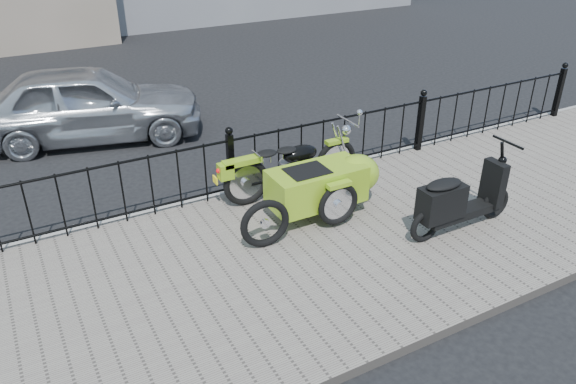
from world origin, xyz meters
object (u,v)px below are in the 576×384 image
sedan_car (87,103)px  spare_tire (265,224)px  scooter (457,202)px  motorcycle_sidecar (322,178)px

sedan_car → spare_tire: bearing=-152.9°
scooter → sedan_car: size_ratio=0.42×
scooter → sedan_car: sedan_car is taller
scooter → spare_tire: scooter is taller
motorcycle_sidecar → spare_tire: (-1.13, -0.48, -0.15)m
spare_tire → sedan_car: sedan_car is taller
motorcycle_sidecar → spare_tire: 1.23m
scooter → sedan_car: 6.76m
sedan_car → motorcycle_sidecar: bearing=-139.0°
motorcycle_sidecar → scooter: bearing=-48.1°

